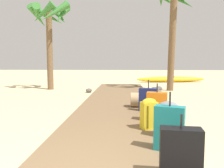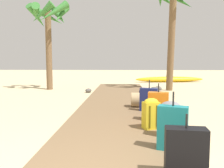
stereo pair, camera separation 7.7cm
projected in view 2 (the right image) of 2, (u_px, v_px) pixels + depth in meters
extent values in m
plane|color=#D1BA8C|center=(119.00, 111.00, 6.00)|extent=(60.00, 60.00, 0.00)
cube|color=brown|center=(119.00, 102.00, 7.05)|extent=(2.11, 10.66, 0.08)
cube|color=#197A7F|center=(173.00, 128.00, 3.08)|extent=(0.43, 0.30, 0.61)
cylinder|color=black|center=(173.00, 99.00, 3.05)|extent=(0.02, 0.02, 0.19)
cube|color=black|center=(186.00, 153.00, 2.33)|extent=(0.43, 0.23, 0.53)
cylinder|color=black|center=(187.00, 121.00, 2.30)|extent=(0.02, 0.02, 0.14)
cube|color=gold|center=(151.00, 115.00, 4.10)|extent=(0.33, 0.27, 0.48)
ellipsoid|color=gold|center=(151.00, 102.00, 4.07)|extent=(0.31, 0.26, 0.14)
cylinder|color=#6D5E11|center=(150.00, 117.00, 3.98)|extent=(0.05, 0.05, 0.39)
cylinder|color=#6D5E11|center=(157.00, 116.00, 4.03)|extent=(0.05, 0.05, 0.39)
cube|color=navy|center=(149.00, 100.00, 5.55)|extent=(0.47, 0.31, 0.56)
cylinder|color=black|center=(149.00, 84.00, 5.51)|extent=(0.02, 0.02, 0.21)
cube|color=orange|center=(158.00, 107.00, 4.63)|extent=(0.44, 0.30, 0.59)
cylinder|color=black|center=(159.00, 88.00, 4.59)|extent=(0.02, 0.02, 0.18)
cylinder|color=tan|center=(142.00, 100.00, 6.08)|extent=(0.59, 0.39, 0.38)
torus|color=black|center=(142.00, 92.00, 6.06)|extent=(0.16, 0.03, 0.16)
cube|color=slate|center=(170.00, 121.00, 3.67)|extent=(0.37, 0.28, 0.49)
ellipsoid|color=slate|center=(171.00, 106.00, 3.64)|extent=(0.35, 0.27, 0.16)
cylinder|color=#3A3A3D|center=(165.00, 123.00, 3.59)|extent=(0.04, 0.04, 0.40)
cylinder|color=#3A3A3D|center=(175.00, 123.00, 3.54)|extent=(0.04, 0.04, 0.40)
cylinder|color=brown|center=(171.00, 42.00, 9.87)|extent=(0.29, 0.70, 4.30)
cylinder|color=brown|center=(49.00, 51.00, 10.44)|extent=(0.27, 0.27, 3.58)
cone|color=#387A33|center=(61.00, 15.00, 10.14)|extent=(0.60, 1.29, 1.08)
cone|color=#387A33|center=(60.00, 17.00, 10.65)|extent=(1.02, 1.09, 0.98)
cone|color=#387A33|center=(49.00, 17.00, 10.95)|extent=(1.44, 0.69, 0.94)
cone|color=#387A33|center=(37.00, 17.00, 10.54)|extent=(0.77, 1.25, 1.08)
cone|color=#387A33|center=(36.00, 12.00, 10.11)|extent=(0.73, 1.15, 0.72)
cone|color=#387A33|center=(43.00, 13.00, 9.73)|extent=(1.13, 0.43, 1.00)
cone|color=#387A33|center=(54.00, 12.00, 9.71)|extent=(1.31, 1.15, 1.10)
ellipsoid|color=gold|center=(169.00, 79.00, 14.52)|extent=(4.43, 1.17, 0.35)
torus|color=black|center=(170.00, 77.00, 14.51)|extent=(0.54, 0.54, 0.05)
ellipsoid|color=#5B5651|center=(155.00, 89.00, 9.95)|extent=(0.48, 0.48, 0.20)
ellipsoid|color=#5B5651|center=(88.00, 90.00, 9.56)|extent=(0.26, 0.31, 0.17)
ellipsoid|color=#5B5651|center=(158.00, 88.00, 10.12)|extent=(0.36, 0.36, 0.21)
ellipsoid|color=#5B5651|center=(158.00, 92.00, 8.78)|extent=(0.36, 0.36, 0.22)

